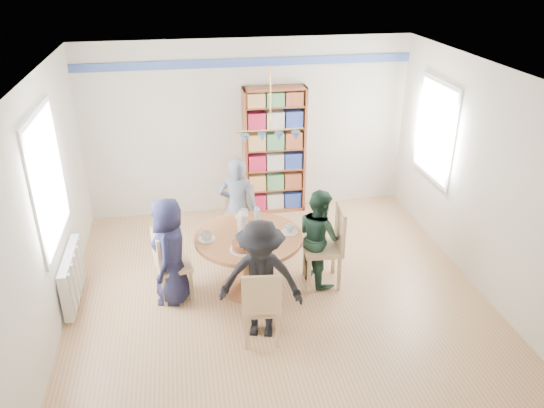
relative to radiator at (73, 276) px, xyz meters
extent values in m
plane|color=tan|center=(2.42, -0.30, -0.35)|extent=(5.00, 5.00, 0.00)
plane|color=white|center=(2.42, -0.30, 2.35)|extent=(5.00, 5.00, 0.00)
plane|color=silver|center=(2.42, 2.20, 1.00)|extent=(5.00, 0.00, 5.00)
plane|color=silver|center=(2.42, -2.80, 1.00)|extent=(5.00, 0.00, 5.00)
plane|color=silver|center=(-0.08, -0.30, 1.00)|extent=(0.00, 5.00, 5.00)
plane|color=silver|center=(4.92, -0.30, 1.00)|extent=(0.00, 5.00, 5.00)
cube|color=#365097|center=(2.42, 2.18, 2.00)|extent=(5.00, 0.02, 0.12)
cube|color=white|center=(-0.07, 0.00, 1.25)|extent=(0.03, 1.32, 1.52)
cube|color=white|center=(-0.05, 0.00, 1.25)|extent=(0.01, 1.20, 1.40)
cube|color=white|center=(4.90, 1.00, 1.20)|extent=(0.03, 1.12, 1.42)
cube|color=white|center=(4.88, 1.00, 1.20)|extent=(0.01, 1.00, 1.30)
cylinder|color=gold|center=(2.42, 0.20, 1.98)|extent=(0.01, 0.01, 0.75)
cylinder|color=gold|center=(2.42, 0.20, 1.60)|extent=(0.80, 0.02, 0.02)
cone|color=#3F72B2|center=(2.12, 0.20, 1.52)|extent=(0.11, 0.11, 0.10)
cone|color=#3F72B2|center=(2.32, 0.20, 1.52)|extent=(0.11, 0.11, 0.10)
cone|color=#3F72B2|center=(2.52, 0.20, 1.52)|extent=(0.11, 0.11, 0.10)
cone|color=#3F72B2|center=(2.72, 0.20, 1.52)|extent=(0.11, 0.11, 0.10)
cube|color=silver|center=(0.00, 0.00, 0.00)|extent=(0.10, 1.00, 0.60)
cube|color=silver|center=(0.06, -0.40, 0.00)|extent=(0.02, 0.06, 0.56)
cube|color=silver|center=(0.06, -0.20, 0.00)|extent=(0.02, 0.06, 0.56)
cube|color=silver|center=(0.06, 0.00, 0.00)|extent=(0.02, 0.06, 0.56)
cube|color=silver|center=(0.06, 0.20, 0.00)|extent=(0.02, 0.06, 0.56)
cube|color=silver|center=(0.06, 0.40, 0.00)|extent=(0.02, 0.06, 0.56)
cylinder|color=#985B31|center=(2.10, -0.10, 0.37)|extent=(1.30, 1.30, 0.05)
cylinder|color=#985B31|center=(2.10, -0.10, 0.00)|extent=(0.16, 0.16, 0.70)
cylinder|color=#985B31|center=(2.10, -0.10, -0.33)|extent=(0.70, 0.70, 0.04)
cube|color=tan|center=(1.18, -0.10, 0.08)|extent=(0.47, 0.47, 0.05)
cube|color=tan|center=(1.01, -0.14, 0.31)|extent=(0.12, 0.40, 0.47)
cube|color=tan|center=(1.37, -0.22, -0.15)|extent=(0.05, 0.05, 0.41)
cube|color=tan|center=(1.30, 0.09, -0.15)|extent=(0.05, 0.05, 0.41)
cube|color=tan|center=(1.06, -0.29, -0.15)|extent=(0.05, 0.05, 0.41)
cube|color=tan|center=(0.99, 0.02, -0.15)|extent=(0.05, 0.05, 0.41)
cube|color=tan|center=(3.01, -0.13, 0.15)|extent=(0.50, 0.50, 0.06)
cube|color=tan|center=(3.22, -0.14, 0.42)|extent=(0.09, 0.46, 0.55)
cube|color=tan|center=(2.84, 0.08, -0.11)|extent=(0.05, 0.05, 0.47)
cube|color=tan|center=(2.81, -0.29, -0.11)|extent=(0.05, 0.05, 0.47)
cube|color=tan|center=(3.22, 0.04, -0.11)|extent=(0.05, 0.05, 0.47)
cube|color=tan|center=(3.18, -0.33, -0.11)|extent=(0.05, 0.05, 0.47)
cube|color=tan|center=(2.12, 0.83, 0.09)|extent=(0.41, 0.41, 0.05)
cube|color=tan|center=(2.12, 1.02, 0.33)|extent=(0.41, 0.04, 0.49)
cube|color=tan|center=(1.96, 0.67, -0.14)|extent=(0.04, 0.04, 0.42)
cube|color=tan|center=(2.29, 0.67, -0.14)|extent=(0.04, 0.04, 0.42)
cube|color=tan|center=(1.96, 1.00, -0.14)|extent=(0.04, 0.04, 0.42)
cube|color=tan|center=(2.29, 1.00, -0.14)|extent=(0.04, 0.04, 0.42)
cube|color=tan|center=(2.09, -1.06, 0.09)|extent=(0.45, 0.45, 0.05)
cube|color=tan|center=(2.07, -1.24, 0.33)|extent=(0.41, 0.08, 0.49)
cube|color=tan|center=(2.27, -0.91, -0.14)|extent=(0.04, 0.04, 0.42)
cube|color=tan|center=(1.95, -0.88, -0.14)|extent=(0.04, 0.04, 0.42)
cube|color=tan|center=(2.24, -1.24, -0.14)|extent=(0.04, 0.04, 0.42)
cube|color=tan|center=(1.91, -1.21, -0.14)|extent=(0.04, 0.04, 0.42)
imported|color=#181935|center=(1.16, -0.15, 0.31)|extent=(0.53, 0.71, 1.33)
imported|color=#1A3427|center=(2.98, -0.05, 0.28)|extent=(0.65, 0.73, 1.25)
imported|color=gray|center=(2.07, 0.76, 0.36)|extent=(0.59, 0.48, 1.42)
imported|color=black|center=(2.11, -0.97, 0.34)|extent=(1.00, 0.73, 1.38)
cube|color=brown|center=(2.34, 2.04, 0.66)|extent=(0.04, 0.29, 2.01)
cube|color=brown|center=(3.26, 2.04, 0.66)|extent=(0.04, 0.29, 2.01)
cube|color=brown|center=(2.80, 2.04, 1.64)|extent=(0.96, 0.29, 0.04)
cube|color=brown|center=(2.80, 2.04, -0.32)|extent=(0.96, 0.29, 0.06)
cube|color=brown|center=(2.80, 2.17, 0.66)|extent=(0.96, 0.02, 2.01)
cube|color=brown|center=(2.80, 2.04, 0.03)|extent=(0.90, 0.27, 0.02)
cube|color=brown|center=(2.80, 2.04, 0.37)|extent=(0.90, 0.27, 0.02)
cube|color=brown|center=(2.80, 2.04, 0.70)|extent=(0.90, 0.27, 0.02)
cube|color=brown|center=(2.80, 2.04, 1.04)|extent=(0.90, 0.27, 0.02)
cube|color=brown|center=(2.80, 2.04, 1.37)|extent=(0.90, 0.27, 0.02)
cube|color=maroon|center=(2.51, 2.02, -0.17)|extent=(0.26, 0.21, 0.25)
cube|color=beige|center=(2.80, 2.02, -0.17)|extent=(0.26, 0.21, 0.25)
cube|color=navy|center=(3.09, 2.02, -0.17)|extent=(0.26, 0.21, 0.25)
cube|color=tan|center=(2.51, 2.02, 0.17)|extent=(0.26, 0.21, 0.25)
cube|color=#467E4F|center=(2.80, 2.02, 0.17)|extent=(0.26, 0.21, 0.25)
cube|color=brown|center=(3.09, 2.02, 0.17)|extent=(0.26, 0.21, 0.25)
cube|color=maroon|center=(2.51, 2.02, 0.50)|extent=(0.26, 0.21, 0.25)
cube|color=beige|center=(2.80, 2.02, 0.50)|extent=(0.26, 0.21, 0.25)
cube|color=navy|center=(3.09, 2.02, 0.50)|extent=(0.26, 0.21, 0.25)
cube|color=tan|center=(2.51, 2.02, 0.84)|extent=(0.26, 0.21, 0.25)
cube|color=#467E4F|center=(2.80, 2.02, 0.84)|extent=(0.26, 0.21, 0.25)
cube|color=brown|center=(3.09, 2.02, 0.84)|extent=(0.26, 0.21, 0.25)
cube|color=maroon|center=(2.51, 2.02, 1.18)|extent=(0.26, 0.21, 0.25)
cube|color=beige|center=(2.80, 2.02, 1.18)|extent=(0.26, 0.21, 0.25)
cube|color=navy|center=(3.09, 2.02, 1.18)|extent=(0.26, 0.21, 0.25)
cube|color=tan|center=(2.51, 2.02, 1.49)|extent=(0.26, 0.21, 0.21)
cube|color=#467E4F|center=(2.80, 2.02, 1.49)|extent=(0.26, 0.21, 0.21)
cube|color=brown|center=(3.09, 2.02, 1.49)|extent=(0.26, 0.21, 0.21)
cylinder|color=white|center=(2.04, -0.02, 0.52)|extent=(0.12, 0.12, 0.25)
sphere|color=white|center=(2.04, -0.02, 0.65)|extent=(0.09, 0.09, 0.09)
cylinder|color=silver|center=(2.22, 0.02, 0.55)|extent=(0.07, 0.07, 0.29)
cylinder|color=#3F72B2|center=(2.22, 0.02, 0.70)|extent=(0.03, 0.03, 0.03)
cylinder|color=white|center=(2.15, 0.19, 0.41)|extent=(0.31, 0.31, 0.01)
cylinder|color=brown|center=(2.15, 0.19, 0.46)|extent=(0.25, 0.25, 0.09)
cylinder|color=white|center=(1.99, -0.41, 0.41)|extent=(0.31, 0.31, 0.01)
cylinder|color=brown|center=(1.99, -0.41, 0.46)|extent=(0.25, 0.25, 0.09)
cylinder|color=white|center=(1.60, -0.10, 0.41)|extent=(0.21, 0.21, 0.01)
imported|color=white|center=(1.60, -0.10, 0.45)|extent=(0.13, 0.13, 0.10)
cylinder|color=white|center=(2.60, -0.10, 0.41)|extent=(0.21, 0.21, 0.01)
imported|color=white|center=(2.60, -0.10, 0.45)|extent=(0.10, 0.10, 0.10)
cylinder|color=white|center=(2.10, 0.40, 0.41)|extent=(0.21, 0.21, 0.01)
imported|color=white|center=(2.10, 0.40, 0.45)|extent=(0.13, 0.13, 0.10)
cylinder|color=white|center=(2.10, -0.60, 0.41)|extent=(0.21, 0.21, 0.01)
imported|color=white|center=(2.10, -0.60, 0.45)|extent=(0.10, 0.10, 0.10)
camera|label=1|loc=(1.41, -5.60, 3.51)|focal=35.00mm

